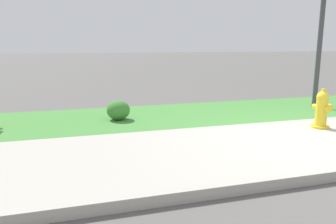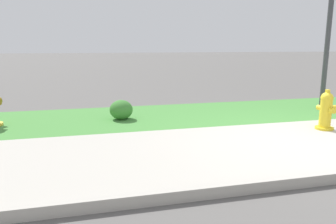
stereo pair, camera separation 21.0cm
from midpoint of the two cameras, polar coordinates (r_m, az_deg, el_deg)
name	(u,v)px [view 2 (the right image)]	position (r m, az deg, el deg)	size (l,w,h in m)	color
ground_plane	(308,143)	(5.39, 24.20, -4.89)	(120.00, 120.00, 0.00)	#5B5956
sidewalk_pavement	(308,142)	(5.39, 24.21, -4.84)	(18.00, 2.44, 0.01)	#ADA89E
grass_verge	(236,111)	(7.36, 12.64, 0.09)	(18.00, 2.38, 0.01)	#47893D
fire_hydrant_by_grass_verge	(326,111)	(6.25, 26.69, 0.19)	(0.35, 0.38, 0.70)	yellow
shrub_bush_near_lamp	(121,110)	(6.45, -7.24, 0.39)	(0.45, 0.45, 0.38)	#3D7F33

